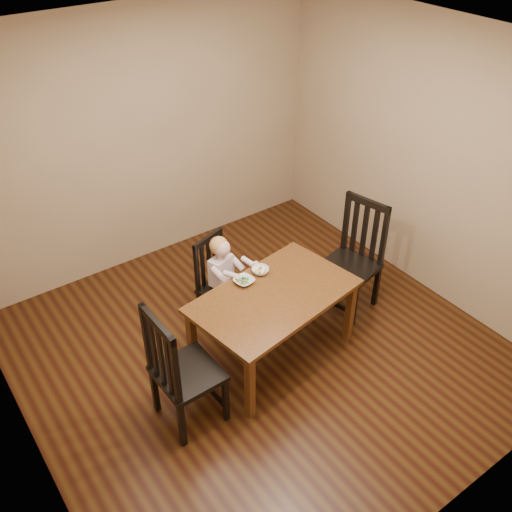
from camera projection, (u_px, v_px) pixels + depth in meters
room at (259, 229)px, 4.47m from camera, size 4.01×4.01×2.71m
dining_table at (274, 302)px, 4.88m from camera, size 1.52×1.05×0.70m
chair_child at (219, 283)px, 5.38m from camera, size 0.49×0.48×0.92m
chair_left at (181, 371)px, 4.34m from camera, size 0.48×0.50×1.14m
chair_right at (354, 258)px, 5.51m from camera, size 0.57×0.58×1.14m
toddler at (223, 273)px, 5.28m from camera, size 0.40×0.45×0.52m
bowl_peas at (244, 281)px, 4.94m from camera, size 0.19×0.19×0.04m
bowl_veg at (260, 271)px, 5.06m from camera, size 0.18×0.18×0.05m
fork at (242, 282)px, 4.89m from camera, size 0.12×0.09×0.05m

